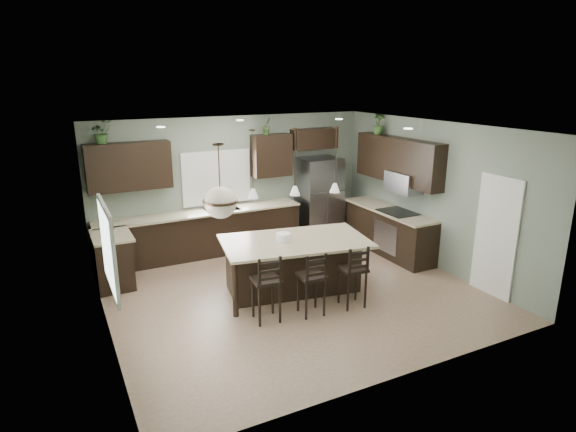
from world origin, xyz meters
The scene contains 33 objects.
ground centered at (0.00, 0.00, 0.00)m, with size 6.00×6.00×0.00m, color #9E8466.
pantry_door centered at (2.98, -1.55, 1.02)m, with size 0.04×0.82×2.04m, color white.
window_back centered at (-0.40, 2.73, 1.55)m, with size 1.35×0.02×1.00m, color white.
window_left centered at (-2.98, -0.80, 1.55)m, with size 0.02×1.10×1.00m, color white.
left_return_cabs centered at (-2.70, 1.70, 0.45)m, with size 0.60×0.90×0.90m, color black.
left_return_countertop centered at (-2.68, 1.70, 0.92)m, with size 0.66×0.96×0.04m, color #C4B394.
back_lower_cabs centered at (-0.85, 2.45, 0.45)m, with size 4.20×0.60×0.90m, color black.
back_countertop centered at (-0.85, 2.43, 0.92)m, with size 4.20×0.66×0.04m, color #C4B394.
sink_inset centered at (-0.40, 2.43, 0.94)m, with size 0.70×0.45×0.01m, color gray.
faucet centered at (-0.40, 2.40, 1.08)m, with size 0.02×0.02×0.28m, color silver.
back_upper_left centered at (-2.15, 2.58, 1.95)m, with size 1.55×0.34×0.90m, color black.
back_upper_right centered at (0.80, 2.58, 1.95)m, with size 0.85×0.34×0.90m, color black.
fridge_header centered at (1.85, 2.58, 2.25)m, with size 1.05×0.34×0.45m, color black.
right_lower_cabs centered at (2.70, 0.87, 0.45)m, with size 0.60×2.35×0.90m, color black.
right_countertop centered at (2.68, 0.87, 0.92)m, with size 0.66×2.35×0.04m, color #C4B394.
cooktop centered at (2.68, 0.60, 0.94)m, with size 0.58×0.75×0.02m, color black.
wall_oven_front centered at (2.40, 0.60, 0.45)m, with size 0.01×0.72×0.60m, color gray.
right_upper_cabs centered at (2.83, 0.87, 1.95)m, with size 0.34×2.35×0.90m, color black.
microwave centered at (2.78, 0.60, 1.55)m, with size 0.40×0.75×0.40m, color gray.
refrigerator centered at (1.87, 2.35, 0.93)m, with size 0.90×0.74×1.85m, color gray.
kitchen_island centered at (0.05, 0.05, 0.46)m, with size 2.44×1.39×0.92m, color black.
serving_dish centered at (-0.15, 0.08, 0.99)m, with size 0.24×0.24×0.14m, color white.
bar_stool_left centered at (-0.82, -0.70, 0.54)m, with size 0.40×0.40×1.08m, color black.
bar_stool_center centered at (-0.11, -0.82, 0.52)m, with size 0.39×0.39×1.04m, color black.
bar_stool_right centered at (0.61, -0.87, 0.53)m, with size 0.39×0.39×1.05m, color black.
pendant_left centered at (-0.64, 0.17, 2.25)m, with size 0.17×0.17×1.10m, color white, non-canonical shape.
pendant_center centered at (0.05, 0.05, 2.25)m, with size 0.17×0.17×1.10m, color white, non-canonical shape.
pendant_right centered at (0.74, -0.07, 2.25)m, with size 0.17×0.17×1.10m, color white, non-canonical shape.
chandelier centered at (-1.63, -1.15, 2.32)m, with size 0.44×0.44×0.95m, color beige, non-canonical shape.
plant_back_left centered at (-2.58, 2.55, 2.61)m, with size 0.38×0.33×0.43m, color #284A20.
plant_back_right centered at (0.69, 2.55, 2.59)m, with size 0.20×0.16×0.37m, color #375626.
plant_right_wall centered at (2.80, 1.53, 2.62)m, with size 0.24×0.24×0.44m, color #375A27.
room_shell centered at (0.00, 0.00, 1.70)m, with size 6.00×6.00×6.00m.
Camera 1 is at (-3.50, -6.74, 3.57)m, focal length 30.00 mm.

